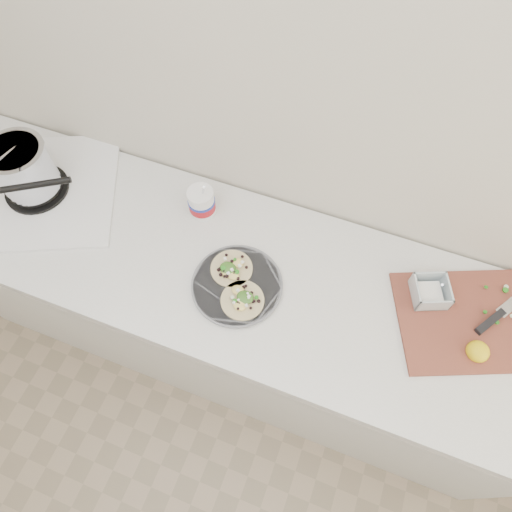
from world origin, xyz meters
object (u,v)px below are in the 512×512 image
(tub, at_px, (202,201))
(cutboard, at_px, (474,315))
(stove, at_px, (29,177))
(taco_plate, at_px, (237,284))

(tub, relative_size, cutboard, 0.36)
(stove, height_order, cutboard, stove)
(taco_plate, distance_m, cutboard, 0.77)
(stove, xyz_separation_m, cutboard, (1.60, 0.07, -0.07))
(cutboard, bearing_deg, tub, 153.35)
(taco_plate, relative_size, cutboard, 0.51)
(taco_plate, bearing_deg, cutboard, 12.54)
(stove, xyz_separation_m, tub, (0.62, 0.14, -0.02))
(stove, distance_m, tub, 0.63)
(taco_plate, height_order, cutboard, cutboard)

